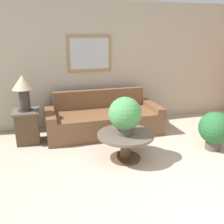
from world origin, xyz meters
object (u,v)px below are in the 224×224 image
object	(u,v)px
coffee_table	(126,140)
table_lamp	(23,87)
potted_plant_on_table	(125,114)
side_table	(27,126)
couch_main	(104,119)
potted_plant_floor	(215,129)

from	to	relation	value
coffee_table	table_lamp	size ratio (longest dim) A/B	1.40
table_lamp	potted_plant_on_table	bearing A→B (deg)	-37.33
table_lamp	side_table	bearing A→B (deg)	0.00
side_table	table_lamp	distance (m)	0.73
side_table	potted_plant_on_table	xyz separation A→B (m)	(1.50, -1.15, 0.45)
coffee_table	potted_plant_on_table	bearing A→B (deg)	-145.04
couch_main	potted_plant_floor	distance (m)	2.11
side_table	coffee_table	bearing A→B (deg)	-36.57
table_lamp	potted_plant_floor	world-z (taller)	table_lamp
couch_main	potted_plant_on_table	xyz separation A→B (m)	(0.03, -1.23, 0.49)
coffee_table	side_table	distance (m)	1.90
coffee_table	side_table	bearing A→B (deg)	143.43
potted_plant_on_table	potted_plant_floor	distance (m)	1.66
couch_main	potted_plant_on_table	world-z (taller)	potted_plant_on_table
couch_main	coffee_table	distance (m)	1.22
side_table	potted_plant_floor	size ratio (longest dim) A/B	0.91
side_table	potted_plant_floor	bearing A→B (deg)	-21.54
side_table	table_lamp	bearing A→B (deg)	0.00
couch_main	table_lamp	xyz separation A→B (m)	(-1.47, -0.09, 0.77)
couch_main	potted_plant_on_table	bearing A→B (deg)	-88.61
table_lamp	potted_plant_floor	distance (m)	3.42
couch_main	potted_plant_on_table	distance (m)	1.33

